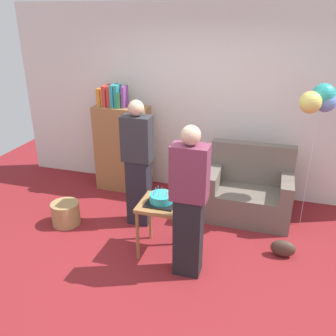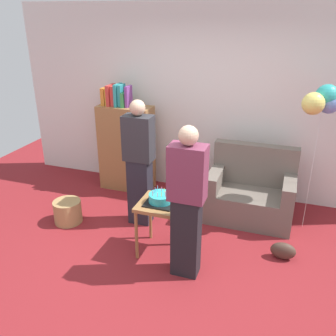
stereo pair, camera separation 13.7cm
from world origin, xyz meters
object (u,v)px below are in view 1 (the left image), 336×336
birthday_cake (161,199)px  balloon_bunch (320,99)px  side_table (161,211)px  handbag (283,248)px  bookshelf (123,146)px  person_blowing_candles (138,164)px  wicker_basket (66,213)px  couch (249,192)px  person_holding_cake (189,203)px

birthday_cake → balloon_bunch: bearing=36.0°
side_table → birthday_cake: bearing=170.5°
handbag → bookshelf: bearing=155.5°
person_blowing_candles → birthday_cake: bearing=-28.0°
birthday_cake → side_table: bearing=-9.5°
birthday_cake → handbag: bearing=13.1°
birthday_cake → balloon_bunch: size_ratio=0.18×
wicker_basket → balloon_bunch: (2.94, 0.92, 1.49)m
couch → bookshelf: bookshelf is taller
couch → handbag: 0.98m
side_table → person_holding_cake: person_holding_cake is taller
birthday_cake → person_holding_cake: (0.37, -0.26, 0.15)m
person_blowing_candles → handbag: size_ratio=5.82×
birthday_cake → person_blowing_candles: (-0.48, 0.53, 0.15)m
handbag → balloon_bunch: size_ratio=0.15×
person_blowing_candles → person_holding_cake: 1.16m
bookshelf → handbag: (2.42, -1.10, -0.59)m
couch → person_holding_cake: size_ratio=0.67×
couch → side_table: couch is taller
birthday_cake → balloon_bunch: (1.56, 1.13, 0.95)m
couch → bookshelf: bearing=171.6°
couch → person_holding_cake: bearing=-109.3°
side_table → handbag: size_ratio=2.27×
bookshelf → wicker_basket: 1.36m
handbag → side_table: bearing=-166.9°
birthday_cake → wicker_basket: bearing=171.5°
couch → side_table: bearing=-127.3°
couch → side_table: size_ratio=1.73×
bookshelf → person_holding_cake: (1.45, -1.68, 0.14)m
couch → bookshelf: (-1.93, 0.29, 0.35)m
bookshelf → side_table: bearing=-52.8°
handbag → birthday_cake: bearing=-166.9°
couch → person_holding_cake: 1.55m
birthday_cake → person_blowing_candles: 0.73m
couch → wicker_basket: bearing=-157.6°
birthday_cake → handbag: 1.50m
person_holding_cake → couch: bearing=-111.5°
person_holding_cake → balloon_bunch: size_ratio=0.90×
person_holding_cake → handbag: bearing=-151.5°
bookshelf → person_blowing_candles: 1.08m
person_blowing_candles → wicker_basket: bearing=-140.0°
couch → handbag: couch is taller
handbag → person_blowing_candles: bearing=173.2°
couch → birthday_cake: (-0.86, -1.13, 0.35)m
side_table → person_holding_cake: 0.54m
person_blowing_candles → handbag: bearing=13.4°
wicker_basket → handbag: wicker_basket is taller
birthday_cake → person_blowing_candles: bearing=131.8°
wicker_basket → balloon_bunch: size_ratio=0.20×
bookshelf → side_table: bookshelf is taller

